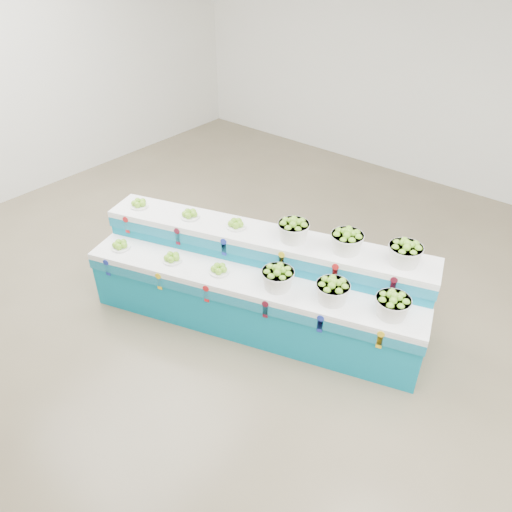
# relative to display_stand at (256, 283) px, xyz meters

# --- Properties ---
(ground) EXTENTS (10.00, 10.00, 0.00)m
(ground) POSITION_rel_display_stand_xyz_m (0.06, -0.31, -0.51)
(ground) COLOR brown
(ground) RESTS_ON ground
(back_wall) EXTENTS (10.00, 0.00, 10.00)m
(back_wall) POSITION_rel_display_stand_xyz_m (0.06, 4.69, 1.49)
(back_wall) COLOR silver
(back_wall) RESTS_ON ground
(display_stand) EXTENTS (3.83, 2.03, 1.02)m
(display_stand) POSITION_rel_display_stand_xyz_m (0.00, 0.00, 0.00)
(display_stand) COLOR #087EA1
(display_stand) RESTS_ON ground
(plate_lower_left) EXTENTS (0.27, 0.27, 0.10)m
(plate_lower_left) POSITION_rel_display_stand_xyz_m (-1.43, -0.69, 0.26)
(plate_lower_left) COLOR white
(plate_lower_left) RESTS_ON display_stand
(plate_lower_mid) EXTENTS (0.27, 0.27, 0.10)m
(plate_lower_mid) POSITION_rel_display_stand_xyz_m (-0.79, -0.49, 0.26)
(plate_lower_mid) COLOR white
(plate_lower_mid) RESTS_ON display_stand
(plate_lower_right) EXTENTS (0.27, 0.27, 0.10)m
(plate_lower_right) POSITION_rel_display_stand_xyz_m (-0.24, -0.32, 0.26)
(plate_lower_right) COLOR white
(plate_lower_right) RESTS_ON display_stand
(basket_lower_left) EXTENTS (0.42, 0.42, 0.24)m
(basket_lower_left) POSITION_rel_display_stand_xyz_m (0.38, -0.12, 0.33)
(basket_lower_left) COLOR silver
(basket_lower_left) RESTS_ON display_stand
(basket_lower_mid) EXTENTS (0.42, 0.42, 0.24)m
(basket_lower_mid) POSITION_rel_display_stand_xyz_m (0.92, 0.05, 0.33)
(basket_lower_mid) COLOR silver
(basket_lower_mid) RESTS_ON display_stand
(basket_lower_right) EXTENTS (0.42, 0.42, 0.24)m
(basket_lower_right) POSITION_rel_display_stand_xyz_m (1.47, 0.22, 0.33)
(basket_lower_right) COLOR silver
(basket_lower_right) RESTS_ON display_stand
(plate_upper_left) EXTENTS (0.27, 0.27, 0.10)m
(plate_upper_left) POSITION_rel_display_stand_xyz_m (-1.56, -0.25, 0.56)
(plate_upper_left) COLOR white
(plate_upper_left) RESTS_ON display_stand
(plate_upper_mid) EXTENTS (0.27, 0.27, 0.10)m
(plate_upper_mid) POSITION_rel_display_stand_xyz_m (-0.93, -0.05, 0.56)
(plate_upper_mid) COLOR white
(plate_upper_mid) RESTS_ON display_stand
(plate_upper_right) EXTENTS (0.27, 0.27, 0.10)m
(plate_upper_right) POSITION_rel_display_stand_xyz_m (-0.38, 0.12, 0.56)
(plate_upper_right) COLOR white
(plate_upper_right) RESTS_ON display_stand
(basket_upper_left) EXTENTS (0.42, 0.42, 0.24)m
(basket_upper_left) POSITION_rel_display_stand_xyz_m (0.24, 0.32, 0.63)
(basket_upper_left) COLOR silver
(basket_upper_left) RESTS_ON display_stand
(basket_upper_mid) EXTENTS (0.42, 0.42, 0.24)m
(basket_upper_mid) POSITION_rel_display_stand_xyz_m (0.79, 0.49, 0.63)
(basket_upper_mid) COLOR silver
(basket_upper_mid) RESTS_ON display_stand
(basket_upper_right) EXTENTS (0.42, 0.42, 0.24)m
(basket_upper_right) POSITION_rel_display_stand_xyz_m (1.33, 0.66, 0.63)
(basket_upper_right) COLOR silver
(basket_upper_right) RESTS_ON display_stand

